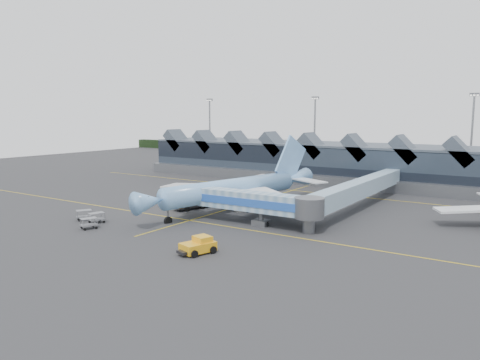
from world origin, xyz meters
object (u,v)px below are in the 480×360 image
Objects in this scene: jet_bridge at (255,202)px; main_airliner at (237,188)px; pushback_tug at (198,246)px; fuel_truck at (197,198)px.

main_airliner is at bearing 136.00° from jet_bridge.
jet_bridge is 5.00× the size of pushback_tug.
main_airliner is 4.13× the size of fuel_truck.
fuel_truck is at bearing 160.34° from jet_bridge.
jet_bridge is at bearing 114.93° from pushback_tug.
fuel_truck is at bearing 146.56° from pushback_tug.
fuel_truck is 27.89m from pushback_tug.
pushback_tug is (10.78, -24.60, -2.95)m from main_airliner.
main_airliner is 27.02m from pushback_tug.
fuel_truck is 1.95× the size of pushback_tug.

